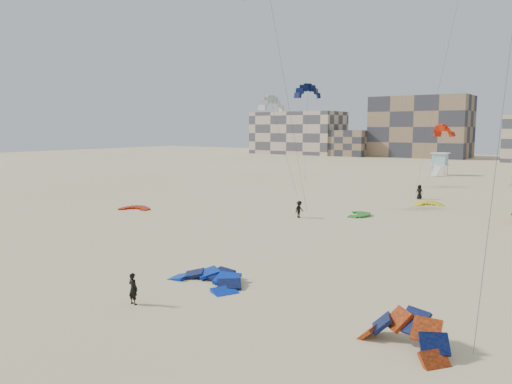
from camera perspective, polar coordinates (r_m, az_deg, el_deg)
The scene contains 16 objects.
ground at distance 25.03m, azimuth -8.05°, elevation -13.05°, with size 320.00×320.00×0.00m, color beige.
kite_ground_blue at distance 28.74m, azimuth -5.52°, elevation -10.30°, with size 4.45×4.59×1.02m, color #052FDA, non-canonical shape.
kite_ground_orange at distance 21.57m, azimuth 16.54°, elevation -16.73°, with size 3.71×3.12×2.17m, color #D04110, non-canonical shape.
kite_ground_red at distance 55.19m, azimuth -13.68°, elevation -1.94°, with size 3.08×3.26×0.50m, color red, non-canonical shape.
kite_ground_green at distance 50.98m, azimuth 11.64°, elevation -2.64°, with size 3.11×3.30×0.42m, color #219029, non-canonical shape.
kite_ground_yellow at distance 59.77m, azimuth 19.15°, elevation -1.44°, with size 3.03×3.14×0.76m, color #FFF212, non-canonical shape.
kitesurfer_main at distance 25.83m, azimuth -13.87°, elevation -10.67°, with size 0.58×0.38×1.59m, color black.
kitesurfer_c at distance 48.68m, azimuth 4.96°, elevation -1.99°, with size 1.07×0.62×1.66m, color black.
kitesurfer_e at distance 64.45m, azimuth 18.18°, elevation 0.01°, with size 0.87×0.57×1.78m, color black.
kite_fly_grey at distance 56.13m, azimuth 1.81°, elevation 9.89°, with size 3.97×4.47×11.32m.
kite_fly_navy at distance 77.26m, azimuth 5.97°, elevation 11.22°, with size 5.50×7.06×14.33m.
kite_fly_red at distance 80.84m, azimuth 20.67°, elevation 6.45°, with size 5.20×8.17×8.74m.
lifeguard_tower_far at distance 98.62m, azimuth 20.27°, elevation 3.02°, with size 3.02×5.70×4.16m.
condo_west_a at distance 170.42m, azimuth 4.80°, elevation 6.73°, with size 30.00×15.00×14.00m, color #C9AE93.
condo_west_b at distance 157.93m, azimuth 18.29°, elevation 7.07°, with size 28.00×14.00×18.00m, color #886D52.
condo_fill_left at distance 159.48m, azimuth 10.67°, elevation 5.51°, with size 12.00×10.00×8.00m, color #886D52.
Camera 1 is at (16.16, -17.03, 8.68)m, focal length 35.00 mm.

